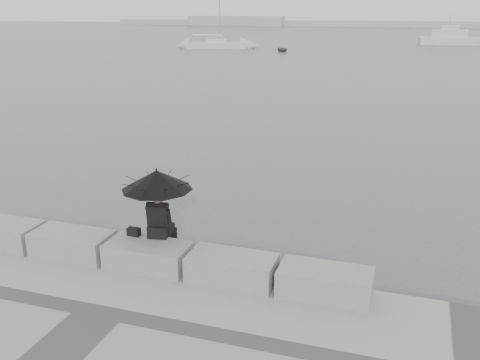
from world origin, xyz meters
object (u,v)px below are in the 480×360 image
(sailboat_left, at_px, (216,44))
(dinghy, at_px, (282,49))
(motor_cruiser, at_px, (455,39))
(seated_person, at_px, (157,186))

(sailboat_left, height_order, dinghy, sailboat_left)
(sailboat_left, bearing_deg, motor_cruiser, 14.83)
(sailboat_left, bearing_deg, seated_person, -85.90)
(dinghy, bearing_deg, sailboat_left, 143.49)
(motor_cruiser, bearing_deg, sailboat_left, -158.15)
(seated_person, distance_m, motor_cruiser, 79.65)
(dinghy, bearing_deg, seated_person, -102.11)
(motor_cruiser, bearing_deg, seated_person, -105.20)
(sailboat_left, relative_size, dinghy, 4.63)
(sailboat_left, distance_m, dinghy, 9.94)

